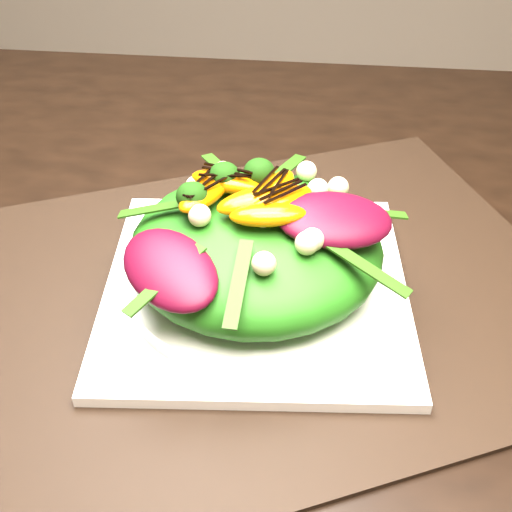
# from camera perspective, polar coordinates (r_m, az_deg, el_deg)

# --- Properties ---
(dining_table) EXTENTS (1.60, 0.90, 0.75)m
(dining_table) POSITION_cam_1_polar(r_m,az_deg,el_deg) (0.77, -20.29, 1.55)
(dining_table) COLOR black
(dining_table) RESTS_ON floor
(placemat) EXTENTS (0.69, 0.62, 0.00)m
(placemat) POSITION_cam_1_polar(r_m,az_deg,el_deg) (0.62, 0.00, -3.22)
(placemat) COLOR black
(placemat) RESTS_ON dining_table
(plate_base) EXTENTS (0.29, 0.29, 0.01)m
(plate_base) POSITION_cam_1_polar(r_m,az_deg,el_deg) (0.62, 0.00, -2.70)
(plate_base) COLOR white
(plate_base) RESTS_ON placemat
(salad_bowl) EXTENTS (0.25, 0.25, 0.02)m
(salad_bowl) POSITION_cam_1_polar(r_m,az_deg,el_deg) (0.61, 0.00, -1.73)
(salad_bowl) COLOR white
(salad_bowl) RESTS_ON plate_base
(lettuce_mound) EXTENTS (0.22, 0.22, 0.07)m
(lettuce_mound) POSITION_cam_1_polar(r_m,az_deg,el_deg) (0.59, 0.00, 0.78)
(lettuce_mound) COLOR #236312
(lettuce_mound) RESTS_ON salad_bowl
(radicchio_leaf) EXTENTS (0.11, 0.08, 0.02)m
(radicchio_leaf) POSITION_cam_1_polar(r_m,az_deg,el_deg) (0.55, 6.57, 3.02)
(radicchio_leaf) COLOR #3D0616
(radicchio_leaf) RESTS_ON lettuce_mound
(orange_segment) EXTENTS (0.07, 0.04, 0.02)m
(orange_segment) POSITION_cam_1_polar(r_m,az_deg,el_deg) (0.57, -1.47, 5.10)
(orange_segment) COLOR #CA5D03
(orange_segment) RESTS_ON lettuce_mound
(broccoli_floret) EXTENTS (0.05, 0.05, 0.04)m
(broccoli_floret) POSITION_cam_1_polar(r_m,az_deg,el_deg) (0.61, -6.14, 6.96)
(broccoli_floret) COLOR #173209
(broccoli_floret) RESTS_ON lettuce_mound
(macadamia_nut) EXTENTS (0.02, 0.02, 0.02)m
(macadamia_nut) POSITION_cam_1_polar(r_m,az_deg,el_deg) (0.53, 2.31, 2.19)
(macadamia_nut) COLOR beige
(macadamia_nut) RESTS_ON lettuce_mound
(balsamic_drizzle) EXTENTS (0.05, 0.02, 0.00)m
(balsamic_drizzle) POSITION_cam_1_polar(r_m,az_deg,el_deg) (0.57, -1.49, 5.86)
(balsamic_drizzle) COLOR black
(balsamic_drizzle) RESTS_ON orange_segment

